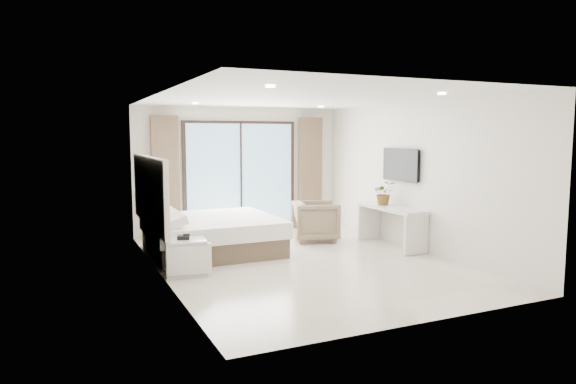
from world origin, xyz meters
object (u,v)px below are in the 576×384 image
object	(u,v)px
console_desk	(391,217)
armchair	(316,219)
bed	(211,234)
nightstand	(186,257)

from	to	relation	value
console_desk	armchair	size ratio (longest dim) A/B	1.91
bed	nightstand	xyz separation A→B (m)	(-0.76, -1.30, -0.06)
bed	armchair	distance (m)	2.20
bed	console_desk	bearing A→B (deg)	-16.52
bed	nightstand	distance (m)	1.51
bed	armchair	world-z (taller)	armchair
console_desk	nightstand	bearing A→B (deg)	-175.07
bed	armchair	bearing A→B (deg)	3.74
nightstand	armchair	world-z (taller)	armchair
nightstand	armchair	bearing A→B (deg)	34.32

